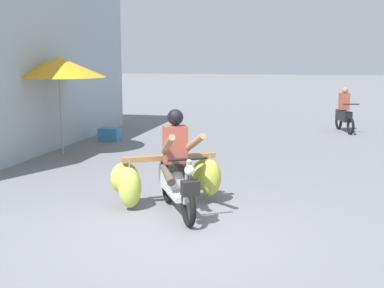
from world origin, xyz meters
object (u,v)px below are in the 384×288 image
at_px(motorbike_distant_ahead_left, 344,114).
at_px(motorbike_main_loaded, 169,175).
at_px(produce_crate, 110,134).
at_px(market_umbrella_near_shop, 59,67).

bearing_deg(motorbike_distant_ahead_left, motorbike_main_loaded, -109.50).
bearing_deg(motorbike_main_loaded, motorbike_distant_ahead_left, 70.50).
distance_m(motorbike_main_loaded, produce_crate, 6.67).
relative_size(motorbike_main_loaded, market_umbrella_near_shop, 0.84).
bearing_deg(motorbike_main_loaded, produce_crate, 120.06).
relative_size(market_umbrella_near_shop, produce_crate, 4.18).
xyz_separation_m(market_umbrella_near_shop, produce_crate, (0.40, 2.03, -1.91)).
bearing_deg(produce_crate, market_umbrella_near_shop, -101.29).
xyz_separation_m(motorbike_main_loaded, motorbike_distant_ahead_left, (3.20, 9.05, 0.03)).
xyz_separation_m(motorbike_main_loaded, market_umbrella_near_shop, (-3.74, 3.74, 1.56)).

